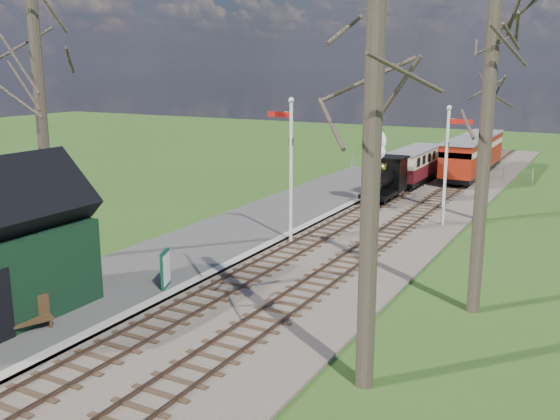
{
  "coord_description": "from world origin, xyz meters",
  "views": [
    {
      "loc": [
        11.22,
        -6.9,
        7.46
      ],
      "look_at": [
        -0.87,
        15.35,
        1.6
      ],
      "focal_mm": 40.0,
      "sensor_mm": 36.0,
      "label": 1
    }
  ],
  "objects_px": {
    "coach": "(415,164)",
    "bench": "(22,316)",
    "sign_board": "(166,269)",
    "red_carriage_a": "(464,160)",
    "semaphore_far": "(448,157)",
    "person": "(69,287)",
    "semaphore_near": "(290,160)",
    "locomotive": "(383,170)",
    "red_carriage_b": "(481,150)"
  },
  "relations": [
    {
      "from": "coach",
      "to": "bench",
      "type": "bearing_deg",
      "value": -96.02
    },
    {
      "from": "coach",
      "to": "red_carriage_b",
      "type": "xyz_separation_m",
      "value": [
        2.6,
        7.55,
        0.16
      ]
    },
    {
      "from": "semaphore_far",
      "to": "coach",
      "type": "xyz_separation_m",
      "value": [
        -4.37,
        9.73,
        -1.97
      ]
    },
    {
      "from": "semaphore_far",
      "to": "person",
      "type": "relative_size",
      "value": 4.48
    },
    {
      "from": "red_carriage_a",
      "to": "sign_board",
      "type": "bearing_deg",
      "value": -99.65
    },
    {
      "from": "red_carriage_a",
      "to": "bench",
      "type": "distance_m",
      "value": 30.31
    },
    {
      "from": "semaphore_near",
      "to": "person",
      "type": "bearing_deg",
      "value": -103.27
    },
    {
      "from": "coach",
      "to": "sign_board",
      "type": "xyz_separation_m",
      "value": [
        -1.66,
        -22.98,
        -0.56
      ]
    },
    {
      "from": "semaphore_near",
      "to": "locomotive",
      "type": "distance_m",
      "value": 9.86
    },
    {
      "from": "sign_board",
      "to": "red_carriage_a",
      "type": "bearing_deg",
      "value": 80.35
    },
    {
      "from": "semaphore_near",
      "to": "red_carriage_b",
      "type": "relative_size",
      "value": 1.17
    },
    {
      "from": "red_carriage_b",
      "to": "person",
      "type": "xyz_separation_m",
      "value": [
        -5.74,
        -33.35,
        -0.71
      ]
    },
    {
      "from": "semaphore_far",
      "to": "semaphore_near",
      "type": "bearing_deg",
      "value": -130.6
    },
    {
      "from": "bench",
      "to": "semaphore_far",
      "type": "bearing_deg",
      "value": 67.93
    },
    {
      "from": "red_carriage_a",
      "to": "person",
      "type": "distance_m",
      "value": 28.45
    },
    {
      "from": "coach",
      "to": "red_carriage_a",
      "type": "distance_m",
      "value": 3.31
    },
    {
      "from": "bench",
      "to": "sign_board",
      "type": "bearing_deg",
      "value": 75.05
    },
    {
      "from": "semaphore_near",
      "to": "person",
      "type": "xyz_separation_m",
      "value": [
        -2.38,
        -10.07,
        -2.78
      ]
    },
    {
      "from": "red_carriage_b",
      "to": "person",
      "type": "distance_m",
      "value": 33.85
    },
    {
      "from": "semaphore_near",
      "to": "coach",
      "type": "height_order",
      "value": "semaphore_near"
    },
    {
      "from": "semaphore_far",
      "to": "bench",
      "type": "distance_m",
      "value": 19.62
    },
    {
      "from": "semaphore_near",
      "to": "coach",
      "type": "relative_size",
      "value": 0.96
    },
    {
      "from": "semaphore_far",
      "to": "coach",
      "type": "relative_size",
      "value": 0.88
    },
    {
      "from": "coach",
      "to": "person",
      "type": "distance_m",
      "value": 26.0
    },
    {
      "from": "locomotive",
      "to": "sign_board",
      "type": "relative_size",
      "value": 3.21
    },
    {
      "from": "sign_board",
      "to": "person",
      "type": "height_order",
      "value": "person"
    },
    {
      "from": "coach",
      "to": "person",
      "type": "relative_size",
      "value": 5.06
    },
    {
      "from": "semaphore_near",
      "to": "bench",
      "type": "distance_m",
      "value": 12.56
    },
    {
      "from": "semaphore_near",
      "to": "sign_board",
      "type": "xyz_separation_m",
      "value": [
        -0.89,
        -7.25,
        -2.79
      ]
    },
    {
      "from": "locomotive",
      "to": "red_carriage_b",
      "type": "distance_m",
      "value": 13.86
    },
    {
      "from": "red_carriage_a",
      "to": "person",
      "type": "relative_size",
      "value": 4.16
    },
    {
      "from": "coach",
      "to": "sign_board",
      "type": "relative_size",
      "value": 5.13
    },
    {
      "from": "semaphore_near",
      "to": "person",
      "type": "relative_size",
      "value": 4.87
    },
    {
      "from": "locomotive",
      "to": "sign_board",
      "type": "xyz_separation_m",
      "value": [
        -1.64,
        -16.92,
        -1.05
      ]
    },
    {
      "from": "semaphore_near",
      "to": "locomotive",
      "type": "xyz_separation_m",
      "value": [
        0.76,
        9.67,
        -1.74
      ]
    },
    {
      "from": "semaphore_near",
      "to": "coach",
      "type": "distance_m",
      "value": 15.91
    },
    {
      "from": "semaphore_near",
      "to": "bench",
      "type": "relative_size",
      "value": 3.81
    },
    {
      "from": "semaphore_near",
      "to": "person",
      "type": "height_order",
      "value": "semaphore_near"
    },
    {
      "from": "locomotive",
      "to": "red_carriage_b",
      "type": "relative_size",
      "value": 0.76
    },
    {
      "from": "semaphore_far",
      "to": "person",
      "type": "height_order",
      "value": "semaphore_far"
    },
    {
      "from": "red_carriage_a",
      "to": "semaphore_far",
      "type": "bearing_deg",
      "value": -81.44
    },
    {
      "from": "red_carriage_b",
      "to": "sign_board",
      "type": "relative_size",
      "value": 4.21
    },
    {
      "from": "semaphore_far",
      "to": "locomotive",
      "type": "distance_m",
      "value": 5.91
    },
    {
      "from": "bench",
      "to": "coach",
      "type": "bearing_deg",
      "value": 83.98
    },
    {
      "from": "sign_board",
      "to": "red_carriage_b",
      "type": "bearing_deg",
      "value": 82.06
    },
    {
      "from": "red_carriage_b",
      "to": "person",
      "type": "bearing_deg",
      "value": -99.77
    },
    {
      "from": "semaphore_near",
      "to": "red_carriage_a",
      "type": "relative_size",
      "value": 1.17
    },
    {
      "from": "sign_board",
      "to": "person",
      "type": "relative_size",
      "value": 0.99
    },
    {
      "from": "coach",
      "to": "person",
      "type": "height_order",
      "value": "coach"
    },
    {
      "from": "red_carriage_b",
      "to": "locomotive",
      "type": "bearing_deg",
      "value": -100.87
    }
  ]
}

